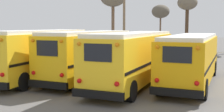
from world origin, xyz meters
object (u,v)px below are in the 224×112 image
object	(u,v)px
school_bus_3	(192,57)
bare_tree_2	(161,12)
school_bus_0	(41,52)
bare_tree_0	(187,5)
utility_pole	(124,19)
school_bus_1	(90,53)
school_bus_2	(135,56)

from	to	relation	value
school_bus_3	bare_tree_2	world-z (taller)	bare_tree_2
school_bus_0	bare_tree_0	size ratio (longest dim) A/B	1.40
school_bus_0	bare_tree_2	distance (m)	25.90
utility_pole	bare_tree_2	world-z (taller)	utility_pole
school_bus_1	bare_tree_0	size ratio (longest dim) A/B	1.32
school_bus_2	bare_tree_0	world-z (taller)	bare_tree_0
utility_pole	bare_tree_0	distance (m)	8.40
school_bus_1	school_bus_2	size ratio (longest dim) A/B	0.90
school_bus_0	school_bus_1	bearing A→B (deg)	15.73
school_bus_0	bare_tree_0	bearing A→B (deg)	68.57
school_bus_2	bare_tree_0	size ratio (longest dim) A/B	1.46
school_bus_3	bare_tree_2	size ratio (longest dim) A/B	1.52
school_bus_1	school_bus_3	size ratio (longest dim) A/B	0.94
school_bus_0	school_bus_1	size ratio (longest dim) A/B	1.06
school_bus_3	utility_pole	distance (m)	15.54
utility_pole	bare_tree_2	xyz separation A→B (m)	(2.03, 11.03, 1.30)
school_bus_1	utility_pole	distance (m)	13.85
school_bus_2	bare_tree_2	bearing A→B (deg)	97.38
school_bus_3	utility_pole	world-z (taller)	utility_pole
school_bus_2	school_bus_3	size ratio (longest dim) A/B	1.05
school_bus_0	school_bus_2	world-z (taller)	school_bus_0
school_bus_2	bare_tree_0	bearing A→B (deg)	86.61
bare_tree_2	school_bus_1	bearing A→B (deg)	-90.03
bare_tree_0	bare_tree_2	world-z (taller)	bare_tree_0
school_bus_0	school_bus_3	size ratio (longest dim) A/B	1.00
school_bus_0	bare_tree_2	world-z (taller)	bare_tree_2
school_bus_2	school_bus_1	bearing A→B (deg)	169.88
school_bus_2	utility_pole	distance (m)	15.22
bare_tree_2	bare_tree_0	bearing A→B (deg)	-53.36
school_bus_0	school_bus_1	xyz separation A→B (m)	(3.26, 0.92, -0.05)
school_bus_2	bare_tree_2	world-z (taller)	bare_tree_2
school_bus_2	bare_tree_2	xyz separation A→B (m)	(-3.25, 25.06, 3.93)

